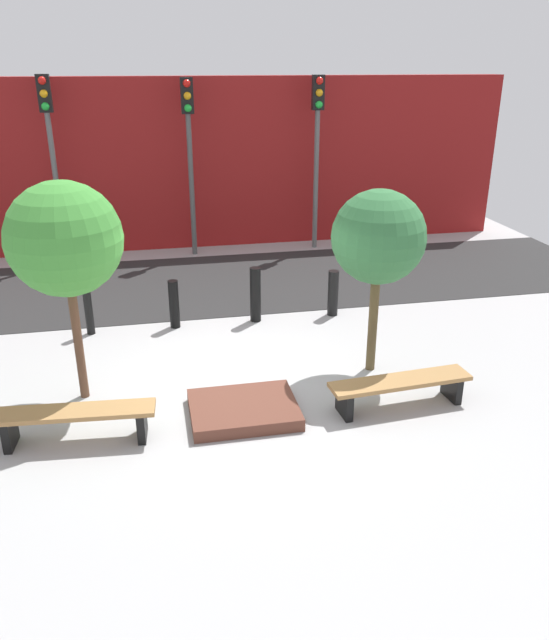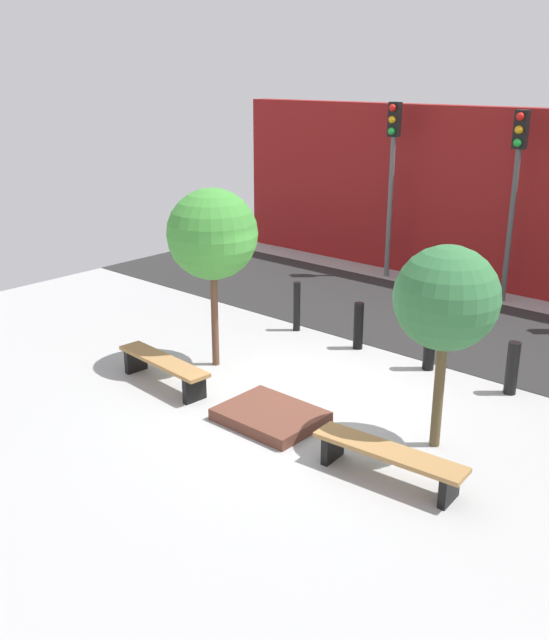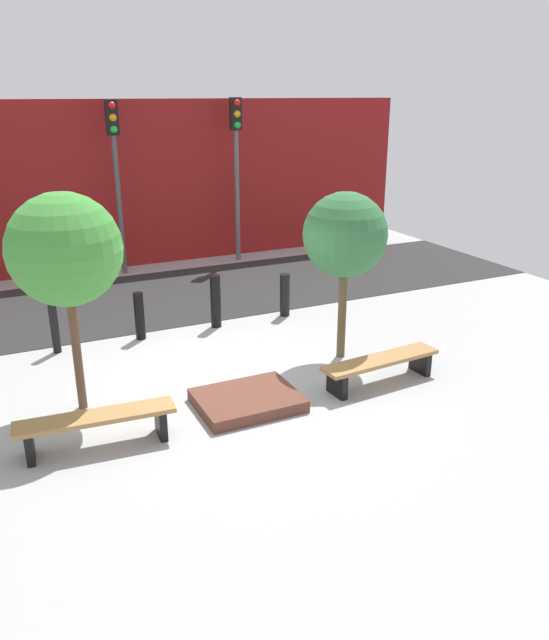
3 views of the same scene
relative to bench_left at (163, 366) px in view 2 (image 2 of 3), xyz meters
The scene contains 14 objects.
ground_plane 2.38m from the bench_left, 25.27° to the left, with size 18.00×18.00×0.00m, color #A4A4A4.
road_strip 6.05m from the bench_left, 69.31° to the left, with size 18.00×3.96×0.01m, color #282828.
building_facade 9.19m from the bench_left, 76.33° to the left, with size 16.20×0.50×4.08m, color maroon.
bench_left is the anchor object (origin of this frame).
bench_right 4.27m from the bench_left, ahead, with size 2.01×0.57×0.42m.
planter_bed 2.16m from the bench_left, ahead, with size 1.43×1.12×0.17m, color brown.
tree_behind_left_bench 2.28m from the bench_left, 90.00° to the left, with size 1.50×1.50×3.05m.
tree_behind_right_bench 4.76m from the bench_left, 15.27° to the left, with size 1.36×1.36×2.78m.
bollard_far_left 3.42m from the bench_left, 90.98° to the left, with size 0.14×0.14×0.98m, color black.
bollard_left 3.70m from the bench_left, 67.69° to the left, with size 0.18×0.18×0.87m, color black.
bollard_center 4.46m from the bench_left, 50.05° to the left, with size 0.20×0.20×1.02m, color black.
bollard_right 5.52m from the bench_left, 38.32° to the left, with size 0.19×0.19×0.86m, color black.
traffic_light_west 8.35m from the bench_left, 96.56° to the left, with size 0.28×0.27×4.15m.
traffic_light_mid_west 8.56m from the bench_left, 74.91° to the left, with size 0.28×0.27×4.07m.
Camera 2 is at (6.20, -7.73, 4.81)m, focal length 40.00 mm.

